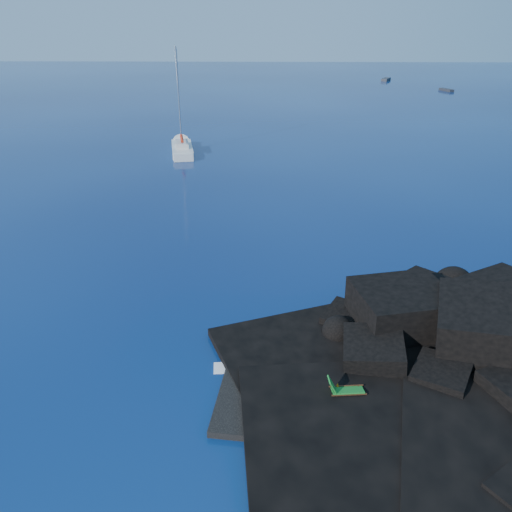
{
  "coord_description": "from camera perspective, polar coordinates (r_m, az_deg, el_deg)",
  "views": [
    {
      "loc": [
        2.52,
        -18.04,
        16.48
      ],
      "look_at": [
        1.7,
        12.12,
        2.0
      ],
      "focal_mm": 35.0,
      "sensor_mm": 36.0,
      "label": 1
    }
  ],
  "objects": [
    {
      "name": "distant_boat_a",
      "position": [
        156.35,
        14.62,
        18.82
      ],
      "size": [
        3.63,
        5.36,
        0.69
      ],
      "primitive_type": "cube",
      "rotation": [
        0.0,
        0.0,
        -0.43
      ],
      "color": "#2B2C31",
      "rests_on": "ground"
    },
    {
      "name": "marker_cone",
      "position": [
        24.75,
        9.28,
        -14.62
      ],
      "size": [
        0.42,
        0.42,
        0.55
      ],
      "primitive_type": "cone",
      "rotation": [
        0.0,
        0.0,
        -0.18
      ],
      "color": "orange",
      "rests_on": "beach"
    },
    {
      "name": "sunbather",
      "position": [
        24.9,
        6.6,
        -14.47
      ],
      "size": [
        1.61,
        0.5,
        0.21
      ],
      "primitive_type": null,
      "rotation": [
        0.0,
        0.0,
        0.07
      ],
      "color": "tan",
      "rests_on": "towel"
    },
    {
      "name": "headland",
      "position": [
        28.71,
        23.16,
        -11.82
      ],
      "size": [
        24.0,
        24.0,
        3.6
      ],
      "primitive_type": null,
      "color": "black",
      "rests_on": "ground"
    },
    {
      "name": "distant_boat_b",
      "position": [
        137.83,
        20.91,
        17.2
      ],
      "size": [
        2.74,
        4.37,
        0.56
      ],
      "primitive_type": "cube",
      "rotation": [
        0.0,
        0.0,
        0.38
      ],
      "color": "#26272B",
      "rests_on": "ground"
    },
    {
      "name": "deck_chair",
      "position": [
        24.4,
        10.47,
        -14.45
      ],
      "size": [
        1.77,
        0.9,
        1.18
      ],
      "primitive_type": null,
      "rotation": [
        0.0,
        0.0,
        0.09
      ],
      "color": "#197126",
      "rests_on": "beach"
    },
    {
      "name": "sailboat",
      "position": [
        69.33,
        -8.41,
        11.62
      ],
      "size": [
        5.1,
        12.97,
        13.31
      ],
      "primitive_type": null,
      "rotation": [
        0.0,
        0.0,
        0.2
      ],
      "color": "silver",
      "rests_on": "ground"
    },
    {
      "name": "towel",
      "position": [
        24.99,
        6.59,
        -14.7
      ],
      "size": [
        1.92,
        1.01,
        0.05
      ],
      "primitive_type": "cube",
      "rotation": [
        0.0,
        0.0,
        0.07
      ],
      "color": "white",
      "rests_on": "beach"
    },
    {
      "name": "surf_foam",
      "position": [
        28.44,
        6.37,
        -9.96
      ],
      "size": [
        10.0,
        8.0,
        0.06
      ],
      "primitive_type": null,
      "color": "white",
      "rests_on": "ground"
    },
    {
      "name": "beach",
      "position": [
        24.89,
        5.97,
        -16.0
      ],
      "size": [
        9.08,
        6.86,
        0.7
      ],
      "primitive_type": "cube",
      "rotation": [
        0.0,
        0.0,
        -0.1
      ],
      "color": "black",
      "rests_on": "ground"
    },
    {
      "name": "ground",
      "position": [
        24.56,
        -4.93,
        -16.62
      ],
      "size": [
        400.0,
        400.0,
        0.0
      ],
      "primitive_type": "plane",
      "color": "#040F3B",
      "rests_on": "ground"
    }
  ]
}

